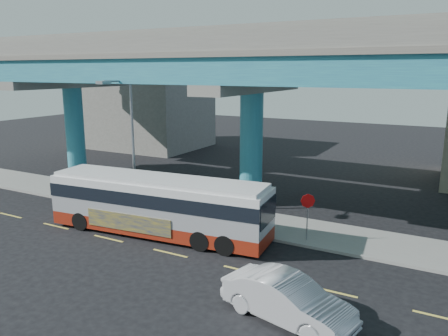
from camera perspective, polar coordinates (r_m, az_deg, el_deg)
The scene contains 10 objects.
ground at distance 22.15m, azimuth -6.58°, elevation -10.73°, with size 120.00×120.00×0.00m, color black.
sidewalk at distance 26.50m, azimuth 0.26°, elevation -6.49°, with size 70.00×4.00×0.15m, color gray.
lane_markings at distance 21.93m, azimuth -7.04°, elevation -10.98°, with size 58.00×0.12×0.01m.
viaduct at distance 28.27m, azimuth 3.83°, elevation 13.39°, with size 52.00×12.40×11.70m.
building_concrete at distance 51.73m, azimuth -9.75°, elevation 7.73°, with size 12.00×10.00×9.00m, color gray.
transit_bus at distance 23.86m, azimuth -8.60°, elevation -4.58°, with size 12.62×3.83×3.19m.
sedan at distance 16.34m, azimuth 8.28°, elevation -16.60°, with size 5.19×2.81×1.62m, color #BBBBC0.
parked_car at distance 31.58m, azimuth -14.75°, elevation -2.36°, with size 4.15×2.42×1.33m, color #28282C.
street_lamp at distance 26.76m, azimuth -12.70°, elevation 5.26°, with size 0.50×2.65×8.23m.
stop_sign at distance 22.76m, azimuth 10.88°, elevation -5.03°, with size 0.66×0.41×2.49m.
Camera 1 is at (11.80, -16.58, 8.75)m, focal length 35.00 mm.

